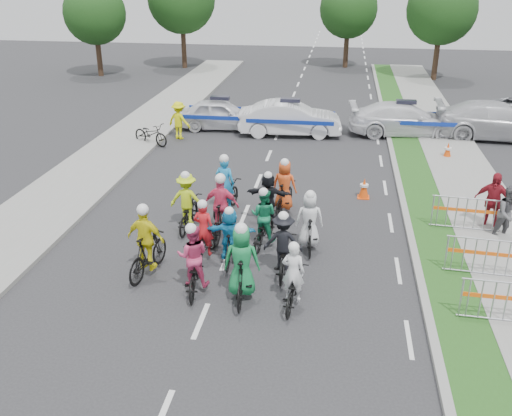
# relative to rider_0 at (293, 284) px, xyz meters

# --- Properties ---
(ground) EXTENTS (90.00, 90.00, 0.00)m
(ground) POSITION_rel_rider_0_xyz_m (-1.99, -0.97, -0.57)
(ground) COLOR #28282B
(ground) RESTS_ON ground
(curb_right) EXTENTS (0.20, 60.00, 0.12)m
(curb_right) POSITION_rel_rider_0_xyz_m (3.11, 4.03, -0.51)
(curb_right) COLOR gray
(curb_right) RESTS_ON ground
(grass_strip) EXTENTS (1.20, 60.00, 0.11)m
(grass_strip) POSITION_rel_rider_0_xyz_m (3.81, 4.03, -0.51)
(grass_strip) COLOR #234917
(grass_strip) RESTS_ON ground
(sidewalk_right) EXTENTS (2.40, 60.00, 0.13)m
(sidewalk_right) POSITION_rel_rider_0_xyz_m (5.61, 4.03, -0.50)
(sidewalk_right) COLOR gray
(sidewalk_right) RESTS_ON ground
(sidewalk_left) EXTENTS (3.00, 60.00, 0.13)m
(sidewalk_left) POSITION_rel_rider_0_xyz_m (-8.49, 4.03, -0.50)
(sidewalk_left) COLOR gray
(sidewalk_left) RESTS_ON ground
(rider_0) EXTENTS (0.74, 1.72, 1.71)m
(rider_0) POSITION_rel_rider_0_xyz_m (0.00, 0.00, 0.00)
(rider_0) COLOR black
(rider_0) RESTS_ON ground
(rider_1) EXTENTS (0.89, 1.97, 2.04)m
(rider_1) POSITION_rel_rider_0_xyz_m (-1.22, 0.11, 0.22)
(rider_1) COLOR black
(rider_1) RESTS_ON ground
(rider_2) EXTENTS (0.85, 1.88, 1.85)m
(rider_2) POSITION_rel_rider_0_xyz_m (-2.46, 0.31, 0.12)
(rider_2) COLOR black
(rider_2) RESTS_ON ground
(rider_3) EXTENTS (1.08, 1.99, 2.02)m
(rider_3) POSITION_rel_rider_0_xyz_m (-3.81, 0.88, 0.20)
(rider_3) COLOR black
(rider_3) RESTS_ON ground
(rider_4) EXTENTS (1.01, 1.79, 1.81)m
(rider_4) POSITION_rel_rider_0_xyz_m (-0.39, 1.42, 0.14)
(rider_4) COLOR black
(rider_4) RESTS_ON ground
(rider_5) EXTENTS (1.34, 1.61, 1.68)m
(rider_5) POSITION_rel_rider_0_xyz_m (-1.83, 1.77, 0.15)
(rider_5) COLOR black
(rider_5) RESTS_ON ground
(rider_6) EXTENTS (0.82, 1.81, 1.79)m
(rider_6) POSITION_rel_rider_0_xyz_m (-2.56, 1.90, 0.02)
(rider_6) COLOR black
(rider_6) RESTS_ON ground
(rider_7) EXTENTS (0.82, 1.78, 1.83)m
(rider_7) POSITION_rel_rider_0_xyz_m (0.19, 2.88, 0.14)
(rider_7) COLOR black
(rider_7) RESTS_ON ground
(rider_8) EXTENTS (0.89, 1.83, 1.78)m
(rider_8) POSITION_rel_rider_0_xyz_m (-1.10, 2.98, 0.10)
(rider_8) COLOR black
(rider_8) RESTS_ON ground
(rider_9) EXTENTS (1.04, 1.96, 2.04)m
(rider_9) POSITION_rel_rider_0_xyz_m (-2.36, 3.25, 0.21)
(rider_9) COLOR black
(rider_9) RESTS_ON ground
(rider_10) EXTENTS (1.05, 1.86, 1.88)m
(rider_10) POSITION_rel_rider_0_xyz_m (-3.50, 3.70, 0.16)
(rider_10) COLOR black
(rider_10) RESTS_ON ground
(rider_11) EXTENTS (1.39, 1.66, 1.73)m
(rider_11) POSITION_rel_rider_0_xyz_m (-1.17, 4.44, 0.16)
(rider_11) COLOR black
(rider_11) RESTS_ON ground
(rider_12) EXTENTS (1.05, 2.06, 2.01)m
(rider_12) POSITION_rel_rider_0_xyz_m (-2.62, 5.03, 0.09)
(rider_12) COLOR black
(rider_12) RESTS_ON ground
(rider_13) EXTENTS (0.86, 1.84, 1.86)m
(rider_13) POSITION_rel_rider_0_xyz_m (-0.76, 5.33, 0.16)
(rider_13) COLOR black
(rider_13) RESTS_ON ground
(police_car_0) EXTENTS (4.29, 2.00, 1.42)m
(police_car_0) POSITION_rel_rider_0_xyz_m (-4.82, 14.79, 0.14)
(police_car_0) COLOR silver
(police_car_0) RESTS_ON ground
(police_car_1) EXTENTS (4.83, 2.04, 1.55)m
(police_car_1) POSITION_rel_rider_0_xyz_m (-1.43, 14.26, 0.21)
(police_car_1) COLOR silver
(police_car_1) RESTS_ON ground
(police_car_2) EXTENTS (5.25, 2.49, 1.48)m
(police_car_2) POSITION_rel_rider_0_xyz_m (3.81, 15.04, 0.17)
(police_car_2) COLOR silver
(police_car_2) RESTS_ON ground
(civilian_sedan) EXTENTS (5.76, 2.53, 1.65)m
(civilian_sedan) POSITION_rel_rider_0_xyz_m (7.95, 15.07, 0.25)
(civilian_sedan) COLOR silver
(civilian_sedan) RESTS_ON ground
(spectator_1) EXTENTS (0.96, 0.86, 1.65)m
(spectator_1) POSITION_rel_rider_0_xyz_m (5.81, 4.35, 0.26)
(spectator_1) COLOR #515055
(spectator_1) RESTS_ON ground
(spectator_2) EXTENTS (1.16, 0.82, 1.82)m
(spectator_2) POSITION_rel_rider_0_xyz_m (5.49, 5.01, 0.34)
(spectator_2) COLOR maroon
(spectator_2) RESTS_ON ground
(marshal_hiviz) EXTENTS (1.25, 0.97, 1.71)m
(marshal_hiviz) POSITION_rel_rider_0_xyz_m (-6.33, 12.89, 0.28)
(marshal_hiviz) COLOR #E1E30B
(marshal_hiviz) RESTS_ON ground
(barrier_0) EXTENTS (2.02, 0.59, 1.12)m
(barrier_0) POSITION_rel_rider_0_xyz_m (4.71, -0.13, -0.01)
(barrier_0) COLOR #A5A8AD
(barrier_0) RESTS_ON ground
(barrier_1) EXTENTS (2.03, 0.65, 1.12)m
(barrier_1) POSITION_rel_rider_0_xyz_m (4.71, 1.96, -0.01)
(barrier_1) COLOR #A5A8AD
(barrier_1) RESTS_ON ground
(barrier_2) EXTENTS (2.03, 0.66, 1.12)m
(barrier_2) POSITION_rel_rider_0_xyz_m (4.71, 4.68, -0.01)
(barrier_2) COLOR #A5A8AD
(barrier_2) RESTS_ON ground
(cone_0) EXTENTS (0.40, 0.40, 0.70)m
(cone_0) POSITION_rel_rider_0_xyz_m (1.81, 6.99, -0.23)
(cone_0) COLOR #F24C0C
(cone_0) RESTS_ON ground
(cone_1) EXTENTS (0.40, 0.40, 0.70)m
(cone_1) POSITION_rel_rider_0_xyz_m (5.29, 11.70, -0.23)
(cone_1) COLOR #F24C0C
(cone_1) RESTS_ON ground
(parked_bike) EXTENTS (1.97, 1.39, 0.98)m
(parked_bike) POSITION_rel_rider_0_xyz_m (-7.32, 11.80, -0.08)
(parked_bike) COLOR black
(parked_bike) RESTS_ON ground
(tree_0) EXTENTS (4.20, 4.20, 6.30)m
(tree_0) POSITION_rel_rider_0_xyz_m (-15.99, 27.03, 3.62)
(tree_0) COLOR #382619
(tree_0) RESTS_ON ground
(tree_1) EXTENTS (4.55, 4.55, 6.82)m
(tree_1) POSITION_rel_rider_0_xyz_m (7.01, 29.03, 3.97)
(tree_1) COLOR #382619
(tree_1) RESTS_ON ground
(tree_4) EXTENTS (4.20, 4.20, 6.30)m
(tree_4) POSITION_rel_rider_0_xyz_m (1.01, 33.03, 3.62)
(tree_4) COLOR #382619
(tree_4) RESTS_ON ground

